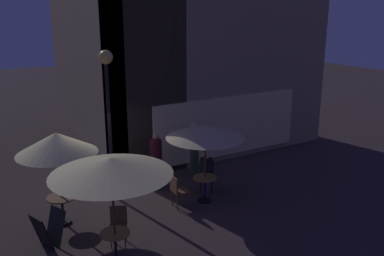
{
  "coord_description": "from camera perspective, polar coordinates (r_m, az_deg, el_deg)",
  "views": [
    {
      "loc": [
        -3.5,
        -10.74,
        5.28
      ],
      "look_at": [
        2.41,
        -0.86,
        2.0
      ],
      "focal_mm": 39.62,
      "sensor_mm": 36.0,
      "label": 1
    }
  ],
  "objects": [
    {
      "name": "menu_sandwich_board",
      "position": [
        10.41,
        -18.74,
        -12.78
      ],
      "size": [
        0.78,
        0.73,
        0.85
      ],
      "rotation": [
        0.0,
        0.0,
        0.35
      ],
      "color": "black",
      "rests_on": "ground"
    },
    {
      "name": "cafe_table_0",
      "position": [
        9.45,
        -10.28,
        -14.88
      ],
      "size": [
        0.64,
        0.64,
        0.71
      ],
      "color": "black",
      "rests_on": "ground"
    },
    {
      "name": "patron_seated_0",
      "position": [
        12.52,
        1.93,
        -5.61
      ],
      "size": [
        0.53,
        0.56,
        1.22
      ],
      "rotation": [
        0.0,
        0.0,
        -2.2
      ],
      "color": "#60376C",
      "rests_on": "ground"
    },
    {
      "name": "street_lamp_near_corner",
      "position": [
        11.71,
        -11.32,
        5.19
      ],
      "size": [
        0.38,
        0.38,
        4.21
      ],
      "color": "black",
      "rests_on": "ground"
    },
    {
      "name": "patio_umbrella_1",
      "position": [
        11.45,
        1.8,
        -0.5
      ],
      "size": [
        2.16,
        2.16,
        2.25
      ],
      "color": "black",
      "rests_on": "ground"
    },
    {
      "name": "cafe_chair_2",
      "position": [
        12.7,
        1.96,
        -5.98
      ],
      "size": [
        0.58,
        0.58,
        0.92
      ],
      "rotation": [
        0.0,
        0.0,
        -2.2
      ],
      "color": "black",
      "rests_on": "ground"
    },
    {
      "name": "cafe_table_2",
      "position": [
        11.27,
        -17.09,
        -9.73
      ],
      "size": [
        0.74,
        0.74,
        0.74
      ],
      "color": "black",
      "rests_on": "ground"
    },
    {
      "name": "patron_standing_2",
      "position": [
        12.64,
        -4.84,
        -4.56
      ],
      "size": [
        0.35,
        0.35,
        1.74
      ],
      "rotation": [
        0.0,
        0.0,
        1.4
      ],
      "color": "#2A4A31",
      "rests_on": "ground"
    },
    {
      "name": "cafe_table_1",
      "position": [
        11.98,
        1.73,
        -7.6
      ],
      "size": [
        0.67,
        0.67,
        0.73
      ],
      "color": "black",
      "rests_on": "ground"
    },
    {
      "name": "cafe_chair_0",
      "position": [
        10.09,
        -9.88,
        -12.3
      ],
      "size": [
        0.52,
        0.52,
        0.9
      ],
      "rotation": [
        0.0,
        0.0,
        -2.03
      ],
      "color": "brown",
      "rests_on": "ground"
    },
    {
      "name": "patron_standing_1",
      "position": [
        13.6,
        0.32,
        -2.85
      ],
      "size": [
        0.33,
        0.33,
        1.79
      ],
      "rotation": [
        0.0,
        0.0,
        5.57
      ],
      "color": "#374A31",
      "rests_on": "ground"
    },
    {
      "name": "patio_umbrella_0",
      "position": [
        8.71,
        -10.83,
        -5.1
      ],
      "size": [
        2.52,
        2.52,
        2.39
      ],
      "color": "black",
      "rests_on": "ground"
    },
    {
      "name": "cafe_chair_1",
      "position": [
        11.61,
        -1.98,
        -8.15
      ],
      "size": [
        0.46,
        0.46,
        0.91
      ],
      "rotation": [
        0.0,
        0.0,
        -0.07
      ],
      "color": "brown",
      "rests_on": "ground"
    },
    {
      "name": "cafe_building",
      "position": [
        16.25,
        -4.13,
        12.34
      ],
      "size": [
        8.4,
        8.86,
        8.58
      ],
      "color": "gray",
      "rests_on": "ground"
    },
    {
      "name": "patio_umbrella_2",
      "position": [
        10.7,
        -17.77,
        -2.0
      ],
      "size": [
        1.95,
        1.95,
        2.41
      ],
      "color": "black",
      "rests_on": "ground"
    },
    {
      "name": "ground_plane",
      "position": [
        12.47,
        -11.78,
        -9.52
      ],
      "size": [
        60.0,
        60.0,
        0.0
      ],
      "primitive_type": "plane",
      "color": "#3C2E2E"
    }
  ]
}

